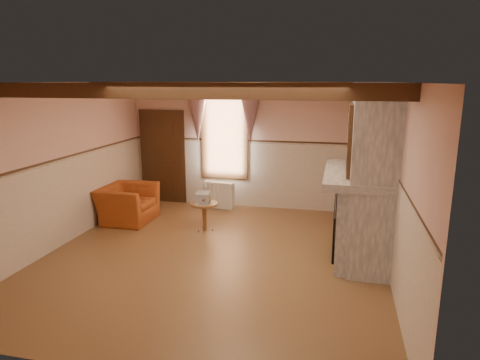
% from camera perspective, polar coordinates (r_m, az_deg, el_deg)
% --- Properties ---
extents(floor, '(5.50, 6.00, 0.01)m').
position_cam_1_polar(floor, '(7.17, -3.54, -10.12)').
color(floor, brown).
rests_on(floor, ground).
extents(ceiling, '(5.50, 6.00, 0.01)m').
position_cam_1_polar(ceiling, '(6.59, -3.89, 12.87)').
color(ceiling, silver).
rests_on(ceiling, wall_back).
extents(wall_back, '(5.50, 0.02, 2.80)m').
position_cam_1_polar(wall_back, '(9.61, 1.46, 4.57)').
color(wall_back, '#D5A293').
rests_on(wall_back, floor).
extents(wall_front, '(5.50, 0.02, 2.80)m').
position_cam_1_polar(wall_front, '(4.08, -16.05, -7.86)').
color(wall_front, '#D5A293').
rests_on(wall_front, floor).
extents(wall_left, '(0.02, 6.00, 2.80)m').
position_cam_1_polar(wall_left, '(7.97, -23.01, 1.76)').
color(wall_left, '#D5A293').
rests_on(wall_left, floor).
extents(wall_right, '(0.02, 6.00, 2.80)m').
position_cam_1_polar(wall_right, '(6.52, 20.12, -0.33)').
color(wall_right, '#D5A293').
rests_on(wall_right, floor).
extents(wainscot, '(5.50, 6.00, 1.50)m').
position_cam_1_polar(wainscot, '(6.91, -3.63, -4.39)').
color(wainscot, beige).
rests_on(wainscot, floor).
extents(chair_rail, '(5.50, 6.00, 0.08)m').
position_cam_1_polar(chair_rail, '(6.72, -3.72, 1.72)').
color(chair_rail, black).
rests_on(chair_rail, wainscot).
extents(firebox, '(0.20, 0.95, 0.90)m').
position_cam_1_polar(firebox, '(7.30, 13.12, -6.23)').
color(firebox, black).
rests_on(firebox, floor).
extents(armchair, '(0.99, 1.13, 0.73)m').
position_cam_1_polar(armchair, '(9.08, -14.79, -3.05)').
color(armchair, '#994219').
rests_on(armchair, floor).
extents(side_table, '(0.65, 0.65, 0.55)m').
position_cam_1_polar(side_table, '(8.27, -4.76, -4.89)').
color(side_table, brown).
rests_on(side_table, floor).
extents(book_stack, '(0.31, 0.36, 0.20)m').
position_cam_1_polar(book_stack, '(8.18, -4.97, -2.37)').
color(book_stack, '#B7AD8C').
rests_on(book_stack, side_table).
extents(radiator, '(0.72, 0.28, 0.60)m').
position_cam_1_polar(radiator, '(9.70, -2.83, -1.99)').
color(radiator, silver).
rests_on(radiator, floor).
extents(bowl, '(0.32, 0.32, 0.08)m').
position_cam_1_polar(bowl, '(7.08, 15.52, 1.51)').
color(bowl, brown).
rests_on(bowl, mantel).
extents(mantel_clock, '(0.14, 0.24, 0.20)m').
position_cam_1_polar(mantel_clock, '(7.67, 15.39, 2.84)').
color(mantel_clock, black).
rests_on(mantel_clock, mantel).
extents(oil_lamp, '(0.11, 0.11, 0.28)m').
position_cam_1_polar(oil_lamp, '(7.57, 15.43, 3.02)').
color(oil_lamp, '#C38937').
rests_on(oil_lamp, mantel).
extents(candle_red, '(0.06, 0.06, 0.16)m').
position_cam_1_polar(candle_red, '(6.41, 15.76, 0.69)').
color(candle_red, '#A81426').
rests_on(candle_red, mantel).
extents(jar_yellow, '(0.06, 0.06, 0.12)m').
position_cam_1_polar(jar_yellow, '(6.82, 15.61, 1.26)').
color(jar_yellow, gold).
rests_on(jar_yellow, mantel).
extents(fireplace, '(0.85, 2.00, 2.80)m').
position_cam_1_polar(fireplace, '(7.07, 16.96, 0.91)').
color(fireplace, gray).
rests_on(fireplace, floor).
extents(mantel, '(1.05, 2.05, 0.12)m').
position_cam_1_polar(mantel, '(7.07, 15.48, 0.66)').
color(mantel, gray).
rests_on(mantel, fireplace).
extents(overmantel_mirror, '(0.06, 1.44, 1.04)m').
position_cam_1_polar(overmantel_mirror, '(6.96, 14.26, 5.65)').
color(overmantel_mirror, silver).
rests_on(overmantel_mirror, fireplace).
extents(door, '(1.10, 0.10, 2.10)m').
position_cam_1_polar(door, '(10.23, -10.23, 2.91)').
color(door, black).
rests_on(door, floor).
extents(window, '(1.06, 0.08, 2.02)m').
position_cam_1_polar(window, '(9.68, -2.07, 6.13)').
color(window, white).
rests_on(window, wall_back).
extents(window_drapes, '(1.30, 0.14, 1.40)m').
position_cam_1_polar(window_drapes, '(9.54, -2.24, 9.64)').
color(window_drapes, gray).
rests_on(window_drapes, wall_back).
extents(ceiling_beam_front, '(5.50, 0.18, 0.20)m').
position_cam_1_polar(ceiling_beam_front, '(5.45, -7.62, 11.69)').
color(ceiling_beam_front, black).
rests_on(ceiling_beam_front, ceiling).
extents(ceiling_beam_back, '(5.50, 0.18, 0.20)m').
position_cam_1_polar(ceiling_beam_back, '(7.75, -1.24, 12.18)').
color(ceiling_beam_back, black).
rests_on(ceiling_beam_back, ceiling).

